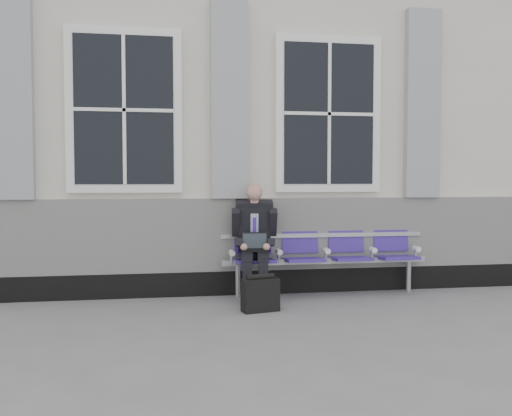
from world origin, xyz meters
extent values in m
plane|color=slate|center=(0.00, 0.00, 0.00)|extent=(70.00, 70.00, 0.00)
cube|color=beige|center=(0.00, 3.50, 2.10)|extent=(14.00, 4.00, 4.20)
cube|color=black|center=(0.00, 1.47, 0.15)|extent=(14.00, 0.10, 0.30)
cube|color=silver|center=(0.00, 1.46, 0.75)|extent=(14.00, 0.08, 0.90)
cube|color=#939699|center=(-3.40, 1.44, 2.40)|extent=(0.45, 0.14, 2.40)
cube|color=#939699|center=(-0.90, 1.44, 2.40)|extent=(0.45, 0.14, 2.40)
cube|color=#939699|center=(1.60, 1.44, 2.40)|extent=(0.45, 0.14, 2.40)
cube|color=white|center=(-2.15, 1.46, 2.25)|extent=(1.35, 0.10, 1.95)
cube|color=black|center=(-2.15, 1.41, 2.25)|extent=(1.15, 0.02, 1.75)
cube|color=white|center=(0.35, 1.46, 2.25)|extent=(1.35, 0.10, 1.95)
cube|color=black|center=(0.35, 1.41, 2.25)|extent=(1.15, 0.02, 1.75)
cube|color=#9EA0A3|center=(0.28, 1.30, 0.42)|extent=(2.60, 0.07, 0.07)
cube|color=#9EA0A3|center=(0.28, 1.42, 0.73)|extent=(2.60, 0.05, 0.05)
cylinder|color=#9EA0A3|center=(-0.82, 1.30, 0.20)|extent=(0.06, 0.06, 0.39)
cylinder|color=#9EA0A3|center=(1.38, 1.30, 0.20)|extent=(0.06, 0.06, 0.39)
cube|color=#331D85|center=(-0.62, 1.22, 0.45)|extent=(0.46, 0.42, 0.07)
cube|color=#331D85|center=(-0.62, 1.43, 0.71)|extent=(0.46, 0.10, 0.40)
cube|color=#331D85|center=(-0.02, 1.22, 0.45)|extent=(0.46, 0.42, 0.07)
cube|color=#331D85|center=(-0.02, 1.43, 0.71)|extent=(0.46, 0.10, 0.40)
cube|color=#331D85|center=(0.58, 1.22, 0.45)|extent=(0.46, 0.42, 0.07)
cube|color=#331D85|center=(0.58, 1.43, 0.71)|extent=(0.46, 0.10, 0.40)
cube|color=#331D85|center=(1.18, 1.22, 0.45)|extent=(0.46, 0.42, 0.07)
cube|color=#331D85|center=(1.18, 1.43, 0.71)|extent=(0.46, 0.10, 0.40)
cylinder|color=white|center=(-0.90, 1.25, 0.55)|extent=(0.07, 0.12, 0.07)
cylinder|color=white|center=(-0.32, 1.25, 0.55)|extent=(0.07, 0.12, 0.07)
cylinder|color=white|center=(0.28, 1.25, 0.55)|extent=(0.07, 0.12, 0.07)
cylinder|color=white|center=(0.88, 1.25, 0.55)|extent=(0.07, 0.12, 0.07)
cylinder|color=white|center=(1.46, 1.25, 0.55)|extent=(0.07, 0.12, 0.07)
cube|color=black|center=(-0.76, 0.89, 0.04)|extent=(0.13, 0.25, 0.08)
cube|color=black|center=(-0.58, 0.86, 0.04)|extent=(0.13, 0.25, 0.08)
cube|color=black|center=(-0.75, 0.94, 0.25)|extent=(0.13, 0.13, 0.47)
cube|color=black|center=(-0.57, 0.92, 0.25)|extent=(0.13, 0.13, 0.47)
cube|color=black|center=(-0.73, 1.15, 0.54)|extent=(0.18, 0.43, 0.13)
cube|color=black|center=(-0.54, 1.12, 0.54)|extent=(0.18, 0.43, 0.13)
cube|color=black|center=(-0.61, 1.32, 0.84)|extent=(0.43, 0.36, 0.59)
cube|color=#A6B5DA|center=(-0.63, 1.21, 0.86)|extent=(0.10, 0.10, 0.33)
cube|color=#5225B1|center=(-0.63, 1.20, 0.84)|extent=(0.05, 0.08, 0.28)
cube|color=black|center=(-0.62, 1.29, 1.12)|extent=(0.47, 0.27, 0.13)
cylinder|color=tan|center=(-0.62, 1.24, 1.19)|extent=(0.10, 0.10, 0.09)
sphere|color=tan|center=(-0.63, 1.19, 1.28)|extent=(0.20, 0.20, 0.20)
cube|color=black|center=(-0.85, 1.25, 0.92)|extent=(0.13, 0.27, 0.35)
cube|color=black|center=(-0.40, 1.20, 0.92)|extent=(0.13, 0.27, 0.35)
cube|color=black|center=(-0.83, 1.08, 0.69)|extent=(0.12, 0.30, 0.13)
cube|color=black|center=(-0.46, 1.04, 0.69)|extent=(0.12, 0.30, 0.13)
sphere|color=tan|center=(-0.79, 0.95, 0.66)|extent=(0.08, 0.08, 0.08)
sphere|color=tan|center=(-0.53, 0.91, 0.66)|extent=(0.08, 0.08, 0.08)
cube|color=black|center=(-0.65, 1.00, 0.61)|extent=(0.33, 0.25, 0.02)
cube|color=black|center=(-0.64, 1.11, 0.71)|extent=(0.31, 0.12, 0.20)
cube|color=black|center=(-0.64, 1.10, 0.71)|extent=(0.28, 0.10, 0.17)
cube|color=black|center=(-0.67, 0.52, 0.18)|extent=(0.43, 0.25, 0.36)
cylinder|color=black|center=(-0.67, 0.52, 0.38)|extent=(0.32, 0.13, 0.06)
camera|label=1|loc=(-1.71, -5.51, 1.45)|focal=40.00mm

